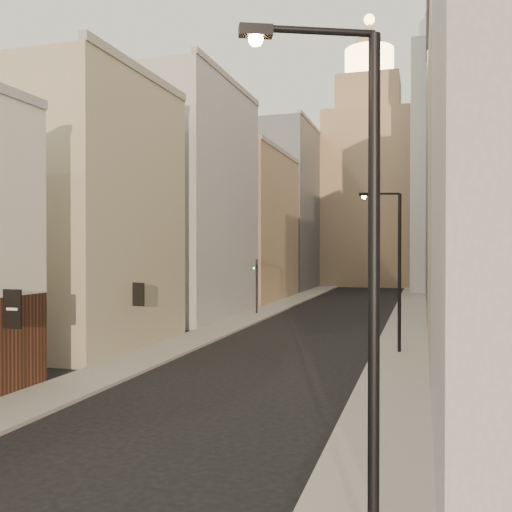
{
  "coord_description": "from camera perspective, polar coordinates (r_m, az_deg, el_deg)",
  "views": [
    {
      "loc": [
        7.71,
        -4.14,
        5.86
      ],
      "look_at": [
        -0.25,
        22.93,
        5.54
      ],
      "focal_mm": 40.0,
      "sensor_mm": 36.0,
      "label": 1
    }
  ],
  "objects": [
    {
      "name": "sidewalk_left",
      "position": [
        61.1,
        2.87,
        -4.8
      ],
      "size": [
        3.0,
        140.0,
        0.15
      ],
      "primitive_type": "cube",
      "color": "gray",
      "rests_on": "ground"
    },
    {
      "name": "sidewalk_right",
      "position": [
        59.44,
        15.2,
        -4.97
      ],
      "size": [
        3.0,
        140.0,
        0.15
      ],
      "primitive_type": "cube",
      "color": "gray",
      "rests_on": "ground"
    },
    {
      "name": "left_bldg_beige",
      "position": [
        36.08,
        -16.8,
        4.01
      ],
      "size": [
        8.0,
        12.0,
        16.0
      ],
      "primitive_type": "cube",
      "color": "tan",
      "rests_on": "ground"
    },
    {
      "name": "left_bldg_grey",
      "position": [
        50.35,
        -6.75,
        5.35
      ],
      "size": [
        8.0,
        16.0,
        20.0
      ],
      "primitive_type": "cube",
      "color": "#95949A",
      "rests_on": "ground"
    },
    {
      "name": "left_bldg_tan",
      "position": [
        67.16,
        -0.7,
        2.89
      ],
      "size": [
        8.0,
        18.0,
        17.0
      ],
      "primitive_type": "cube",
      "color": "#9B7F5D",
      "rests_on": "ground"
    },
    {
      "name": "left_bldg_wingrid",
      "position": [
        86.64,
        3.2,
        4.7
      ],
      "size": [
        8.0,
        20.0,
        24.0
      ],
      "primitive_type": "cube",
      "color": "gray",
      "rests_on": "ground"
    },
    {
      "name": "right_bldg_beige",
      "position": [
        34.66,
        23.58,
        7.45
      ],
      "size": [
        8.0,
        16.0,
        20.0
      ],
      "primitive_type": "cube",
      "color": "tan",
      "rests_on": "ground"
    },
    {
      "name": "right_bldg_wingrid",
      "position": [
        54.78,
        20.95,
        8.08
      ],
      "size": [
        8.0,
        20.0,
        26.0
      ],
      "primitive_type": "cube",
      "color": "gray",
      "rests_on": "ground"
    },
    {
      "name": "highrise",
      "position": [
        85.12,
        23.59,
        14.03
      ],
      "size": [
        21.0,
        23.0,
        51.2
      ],
      "color": "gray",
      "rests_on": "ground"
    },
    {
      "name": "clock_tower",
      "position": [
        97.25,
        11.22,
        7.58
      ],
      "size": [
        14.0,
        14.0,
        44.9
      ],
      "color": "#9B7F5D",
      "rests_on": "ground"
    },
    {
      "name": "white_tower",
      "position": [
        83.16,
        18.01,
        9.42
      ],
      "size": [
        8.0,
        8.0,
        41.5
      ],
      "color": "silver",
      "rests_on": "ground"
    },
    {
      "name": "streetlamp_near",
      "position": [
        10.51,
        10.39,
        -0.67
      ],
      "size": [
        2.42,
        1.21,
        9.84
      ],
      "rotation": [
        0.0,
        0.0,
        0.41
      ],
      "color": "black",
      "rests_on": "ground"
    },
    {
      "name": "streetlamp_mid",
      "position": [
        32.74,
        13.76,
        -0.59
      ],
      "size": [
        2.3,
        0.88,
        9.05
      ],
      "rotation": [
        0.0,
        0.0,
        0.3
      ],
      "color": "black",
      "rests_on": "ground"
    },
    {
      "name": "traffic_light_left",
      "position": [
        51.08,
        0.06,
        -1.83
      ],
      "size": [
        0.63,
        0.59,
        5.0
      ],
      "rotation": [
        0.0,
        0.0,
        3.57
      ],
      "color": "black",
      "rests_on": "ground"
    }
  ]
}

